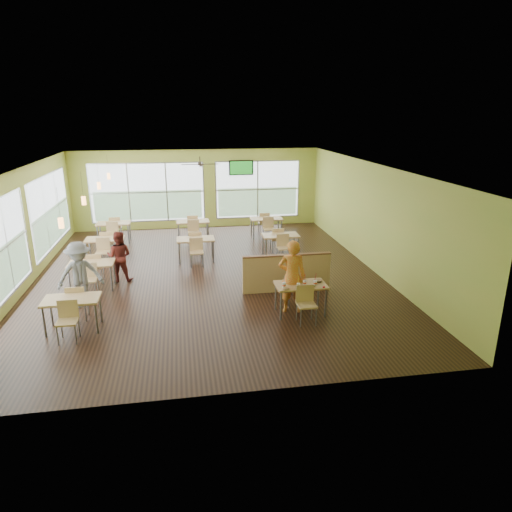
% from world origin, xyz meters
% --- Properties ---
extents(room, '(12.00, 12.04, 3.20)m').
position_xyz_m(room, '(0.00, 0.00, 1.60)').
color(room, black).
rests_on(room, ground).
extents(window_bays, '(9.24, 10.24, 2.38)m').
position_xyz_m(window_bays, '(-2.65, 3.08, 1.48)').
color(window_bays, white).
rests_on(window_bays, room).
extents(main_table, '(1.22, 1.52, 0.87)m').
position_xyz_m(main_table, '(2.00, -3.00, 0.63)').
color(main_table, tan).
rests_on(main_table, floor).
extents(half_wall_divider, '(2.40, 0.14, 1.04)m').
position_xyz_m(half_wall_divider, '(2.00, -1.55, 0.52)').
color(half_wall_divider, tan).
rests_on(half_wall_divider, floor).
extents(dining_tables, '(6.92, 8.72, 0.87)m').
position_xyz_m(dining_tables, '(-1.05, 1.71, 0.63)').
color(dining_tables, tan).
rests_on(dining_tables, floor).
extents(pendant_lights, '(0.11, 7.31, 0.86)m').
position_xyz_m(pendant_lights, '(-3.20, 0.68, 2.45)').
color(pendant_lights, '#2D2119').
rests_on(pendant_lights, ceiling).
extents(ceiling_fan, '(1.25, 1.25, 0.29)m').
position_xyz_m(ceiling_fan, '(-0.00, 3.00, 2.95)').
color(ceiling_fan, '#2D2119').
rests_on(ceiling_fan, ceiling).
extents(tv_backwall, '(1.00, 0.07, 0.60)m').
position_xyz_m(tv_backwall, '(1.80, 5.90, 2.45)').
color(tv_backwall, black).
rests_on(tv_backwall, wall_back).
extents(man_plaid, '(0.73, 0.54, 1.80)m').
position_xyz_m(man_plaid, '(1.81, -2.86, 0.90)').
color(man_plaid, '#E94F19').
rests_on(man_plaid, floor).
extents(patron_maroon, '(0.80, 0.68, 1.46)m').
position_xyz_m(patron_maroon, '(-2.52, 0.03, 0.73)').
color(patron_maroon, maroon).
rests_on(patron_maroon, floor).
extents(patron_grey, '(1.19, 0.85, 1.67)m').
position_xyz_m(patron_grey, '(-3.25, -1.69, 0.84)').
color(patron_grey, slate).
rests_on(patron_grey, floor).
extents(cup_blue, '(0.09, 0.09, 0.33)m').
position_xyz_m(cup_blue, '(1.55, -3.15, 0.82)').
color(cup_blue, white).
rests_on(cup_blue, main_table).
extents(cup_yellow, '(0.08, 0.08, 0.30)m').
position_xyz_m(cup_yellow, '(1.88, -3.22, 0.81)').
color(cup_yellow, white).
rests_on(cup_yellow, main_table).
extents(cup_red_near, '(0.09, 0.09, 0.31)m').
position_xyz_m(cup_red_near, '(2.07, -3.08, 0.81)').
color(cup_red_near, white).
rests_on(cup_red_near, main_table).
extents(cup_red_far, '(0.09, 0.09, 0.34)m').
position_xyz_m(cup_red_far, '(2.31, -3.15, 0.82)').
color(cup_red_far, white).
rests_on(cup_red_far, main_table).
extents(food_basket, '(0.22, 0.22, 0.05)m').
position_xyz_m(food_basket, '(2.45, -2.91, 0.78)').
color(food_basket, black).
rests_on(food_basket, main_table).
extents(ketchup_cup, '(0.06, 0.06, 0.02)m').
position_xyz_m(ketchup_cup, '(2.47, -3.30, 0.76)').
color(ketchup_cup, '#A3030F').
rests_on(ketchup_cup, main_table).
extents(wrapper_left, '(0.19, 0.18, 0.04)m').
position_xyz_m(wrapper_left, '(1.58, -3.28, 0.77)').
color(wrapper_left, '#A27D4E').
rests_on(wrapper_left, main_table).
extents(wrapper_mid, '(0.25, 0.24, 0.05)m').
position_xyz_m(wrapper_mid, '(2.06, -2.79, 0.78)').
color(wrapper_mid, '#A27D4E').
rests_on(wrapper_mid, main_table).
extents(wrapper_right, '(0.16, 0.15, 0.03)m').
position_xyz_m(wrapper_right, '(2.22, -3.21, 0.77)').
color(wrapper_right, '#A27D4E').
rests_on(wrapper_right, main_table).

